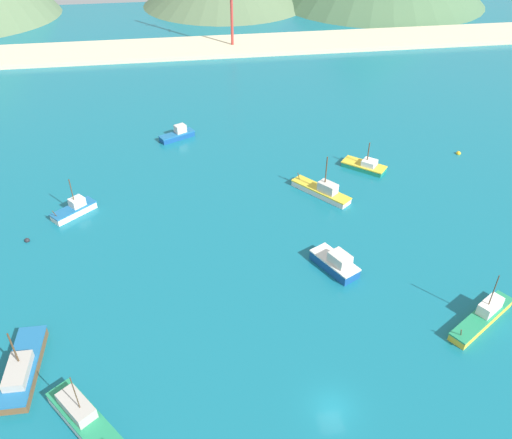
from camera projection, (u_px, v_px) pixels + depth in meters
ground at (278, 231)px, 75.67m from camera, size 260.00×280.00×0.50m
fishing_boat_0 at (74, 209)px, 78.20m from camera, size 6.66×6.15×5.99m
fishing_boat_1 at (336, 263)px, 67.82m from camera, size 5.68×7.43×2.92m
fishing_boat_2 at (322, 191)px, 82.36m from camera, size 8.32×9.59×7.11m
fishing_boat_3 at (483, 316)px, 60.40m from camera, size 10.21×7.42×7.04m
fishing_boat_4 at (84, 418)px, 49.52m from camera, size 8.42×9.76×7.07m
fishing_boat_5 at (365, 166)px, 89.16m from camera, size 7.50×7.07×5.14m
fishing_boat_7 at (22, 368)px, 54.37m from camera, size 3.20×10.61×6.39m
fishing_boat_8 at (178, 134)px, 98.40m from camera, size 6.96×4.92×2.57m
buoy_0 at (458, 153)px, 93.79m from camera, size 0.83×0.83×0.83m
buoy_2 at (27, 240)px, 73.16m from camera, size 0.74×0.74×0.74m
beach_strip at (223, 46)px, 142.13m from camera, size 247.00×16.91×1.20m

